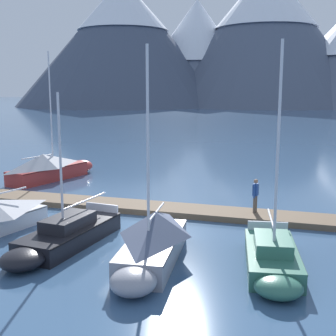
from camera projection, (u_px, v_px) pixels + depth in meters
ground_plane at (133, 234)px, 19.83m from camera, size 700.00×700.00×0.00m
mountain_west_summit at (123, 41)px, 179.95m from camera, size 86.51×86.51×50.24m
mountain_central_massif at (197, 49)px, 186.54m from camera, size 60.17×60.17×43.70m
mountain_shoulder_ridge at (265, 33)px, 181.06m from camera, size 89.27×89.27×55.73m
dock at (158, 209)px, 23.60m from camera, size 24.01×2.82×0.30m
sailboat_nearest_berth at (50, 167)px, 31.87m from camera, size 3.71×7.75×9.04m
sailboat_mid_dock_port at (63, 236)px, 18.10m from camera, size 2.54×6.67×6.28m
sailboat_mid_dock_starboard at (152, 241)px, 16.48m from camera, size 2.34×6.41×7.87m
sailboat_far_berth at (273, 258)px, 15.72m from camera, size 2.36×5.58×7.99m
person_on_dock at (255, 193)px, 22.20m from camera, size 0.29×0.58×1.69m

